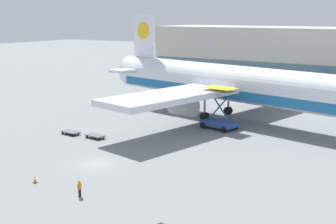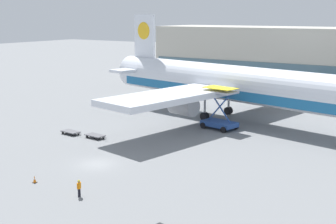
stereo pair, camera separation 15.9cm
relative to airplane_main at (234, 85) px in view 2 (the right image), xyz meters
name	(u,v)px [view 2 (the right image)]	position (x,y,z in m)	size (l,w,h in m)	color
ground_plane	(97,164)	(-3.34, -29.44, -5.84)	(400.00, 400.00, 0.00)	slate
airplane_main	(234,85)	(0.00, 0.00, 0.00)	(57.51, 48.64, 17.00)	silver
scissor_lift_loader	(220,114)	(0.74, -6.38, -3.50)	(5.69, 4.23, 6.30)	#284C99
baggage_dolly_lead	(71,132)	(-15.71, -21.11, -5.45)	(3.76, 1.78, 0.48)	#56565B
baggage_dolly_second	(95,135)	(-11.32, -20.79, -5.45)	(3.76, 1.78, 0.48)	#56565B
ground_crew_near	(79,187)	(1.86, -37.81, -4.85)	(0.25, 0.57, 1.69)	black
traffic_cone_near	(35,179)	(-4.65, -37.53, -5.47)	(0.40, 0.40, 0.75)	black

